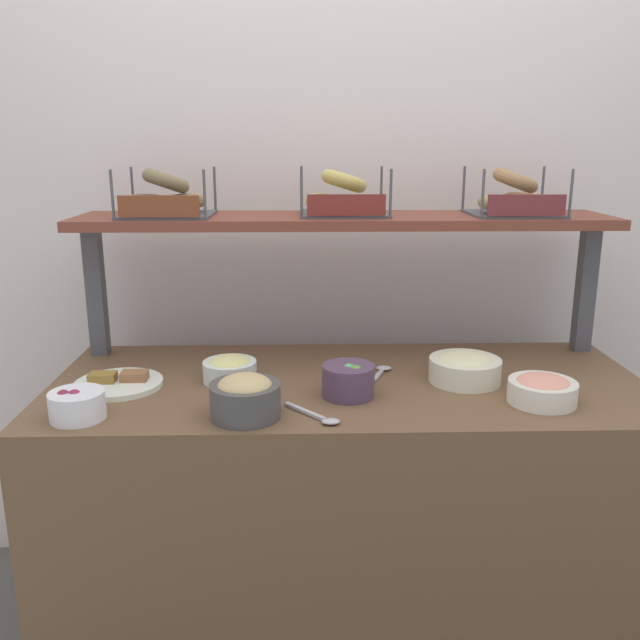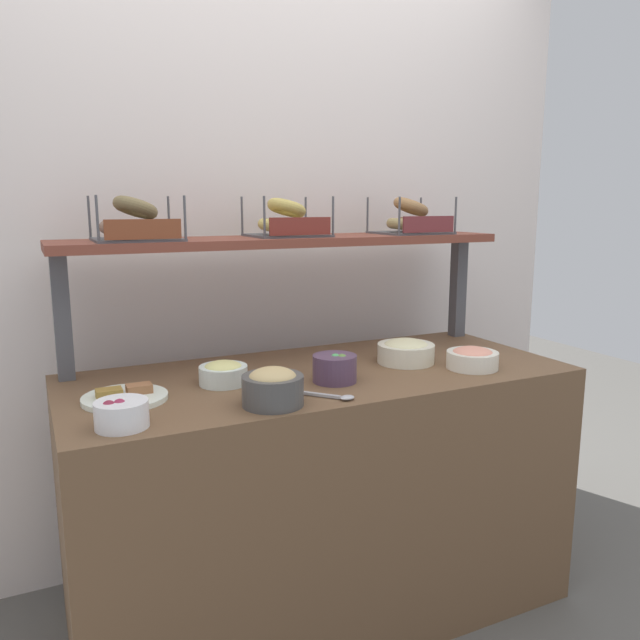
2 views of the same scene
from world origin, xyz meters
The scene contains 18 objects.
ground_plane centered at (0.00, 0.00, 0.00)m, with size 8.00×8.00×0.00m, color #595651.
back_wall centered at (0.00, 0.55, 1.20)m, with size 2.84×0.06×2.40m, color silver.
deli_counter centered at (0.00, 0.00, 0.42)m, with size 1.64×0.70×0.85m, color brown.
shelf_riser_left centered at (-0.76, 0.27, 1.05)m, with size 0.05×0.05×0.40m, color #4C4C51.
shelf_riser_right centered at (0.76, 0.27, 1.05)m, with size 0.05×0.05×0.40m, color #4C4C51.
upper_shelf centered at (0.00, 0.27, 1.26)m, with size 1.60×0.32×0.03m, color brown.
bowl_lox_spread centered at (0.48, -0.18, 0.89)m, with size 0.17×0.17×0.07m.
bowl_veggie_mix centered at (-0.01, -0.12, 0.89)m, with size 0.14×0.14×0.09m.
bowl_egg_salad centered at (-0.33, 0.01, 0.89)m, with size 0.15×0.15×0.07m.
bowl_beet_salad centered at (-0.67, -0.25, 0.89)m, with size 0.13×0.13×0.07m.
bowl_hummus centered at (-0.27, -0.25, 0.90)m, with size 0.17×0.17×0.11m.
bowl_potato_salad centered at (0.32, -0.02, 0.89)m, with size 0.20×0.20×0.08m.
serving_plate_white centered at (-0.63, -0.03, 0.86)m, with size 0.24×0.24×0.04m.
serving_spoon_near_plate centered at (0.09, 0.05, 0.86)m, with size 0.09×0.17×0.01m.
serving_spoon_by_edge centered at (-0.09, -0.27, 0.86)m, with size 0.13×0.14×0.01m.
bagel_basket_poppy centered at (-0.53, 0.25, 1.33)m, with size 0.29×0.27×0.15m.
bagel_basket_sesame centered at (0.00, 0.28, 1.33)m, with size 0.27×0.25×0.14m.
bagel_basket_everything centered at (0.51, 0.26, 1.33)m, with size 0.26×0.24×0.15m.
Camera 1 is at (-0.13, -1.75, 1.49)m, focal length 37.49 mm.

